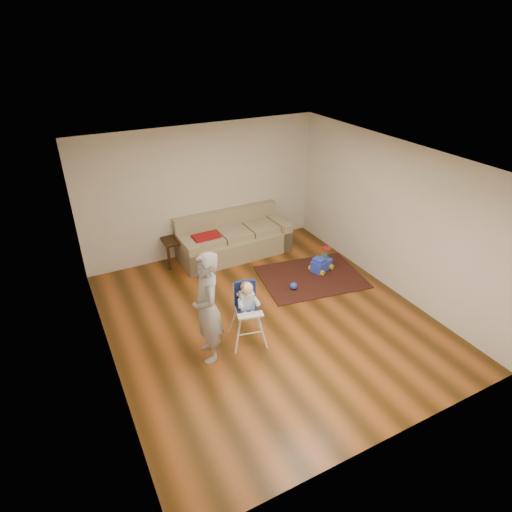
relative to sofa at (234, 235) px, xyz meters
name	(u,v)px	position (x,y,z in m)	size (l,w,h in m)	color
ground	(267,318)	(-0.45, -2.30, -0.45)	(5.50, 5.50, 0.00)	#44290D
room_envelope	(252,204)	(-0.45, -1.77, 1.43)	(5.04, 5.52, 2.72)	silver
sofa	(234,235)	(0.00, 0.00, 0.00)	(2.34, 1.00, 0.90)	tan
side_table	(177,250)	(-1.18, 0.25, -0.18)	(0.54, 0.54, 0.54)	black
area_rug	(311,277)	(0.94, -1.55, -0.44)	(1.93, 1.44, 0.02)	black
ride_on_toy	(322,260)	(1.26, -1.42, -0.21)	(0.41, 0.29, 0.45)	blue
toy_ball	(294,286)	(0.40, -1.76, -0.37)	(0.14, 0.14, 0.14)	blue
high_chair	(247,313)	(-1.00, -2.66, 0.07)	(0.60, 0.60, 1.07)	silver
adult	(207,308)	(-1.64, -2.70, 0.41)	(0.63, 0.41, 1.72)	gray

